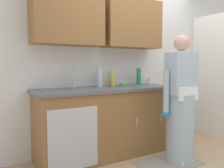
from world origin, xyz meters
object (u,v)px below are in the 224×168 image
at_px(knife_on_counter, 163,85).
at_px(bottle_dish_liquid, 139,76).
at_px(sink, 81,90).
at_px(bottle_soap, 113,78).
at_px(bottle_water_short, 100,77).
at_px(sponge, 124,84).
at_px(cup_by_sink, 150,81).
at_px(person_at_sink, 180,109).

bearing_deg(knife_on_counter, bottle_dish_liquid, 171.23).
xyz_separation_m(sink, bottle_soap, (0.59, 0.20, 0.13)).
xyz_separation_m(bottle_water_short, bottle_dish_liquid, (0.70, 0.02, -0.00)).
bearing_deg(knife_on_counter, bottle_water_short, -155.49).
height_order(sink, sponge, sink).
distance_m(bottle_water_short, cup_by_sink, 0.90).
xyz_separation_m(bottle_dish_liquid, cup_by_sink, (0.19, -0.03, -0.08)).
height_order(bottle_dish_liquid, knife_on_counter, bottle_dish_liquid).
height_order(bottle_water_short, bottle_dish_liquid, bottle_water_short).
bearing_deg(bottle_water_short, bottle_soap, 12.96).
height_order(bottle_water_short, sponge, bottle_water_short).
xyz_separation_m(knife_on_counter, sponge, (-0.53, 0.27, 0.01)).
distance_m(bottle_soap, sponge, 0.19).
distance_m(person_at_sink, knife_on_counter, 0.65).
relative_size(person_at_sink, sponge, 14.73).
relative_size(person_at_sink, knife_on_counter, 6.75).
bearing_deg(sink, bottle_dish_liquid, 8.70).
bearing_deg(sponge, bottle_dish_liquid, 1.18).
bearing_deg(cup_by_sink, sink, -174.08).
xyz_separation_m(cup_by_sink, sponge, (-0.48, 0.03, -0.03)).
height_order(person_at_sink, sponge, person_at_sink).
height_order(bottle_water_short, knife_on_counter, bottle_water_short).
relative_size(cup_by_sink, knife_on_counter, 0.41).
bearing_deg(cup_by_sink, knife_on_counter, -78.79).
relative_size(bottle_water_short, bottle_soap, 1.19).
distance_m(sink, person_at_sink, 1.29).
xyz_separation_m(sink, knife_on_counter, (1.28, -0.12, 0.02)).
xyz_separation_m(person_at_sink, bottle_water_short, (-0.73, 0.83, 0.38)).
height_order(sink, person_at_sink, person_at_sink).
xyz_separation_m(sink, bottle_dish_liquid, (1.04, 0.16, 0.14)).
bearing_deg(bottle_soap, sink, -161.33).
bearing_deg(bottle_soap, sponge, -16.25).
xyz_separation_m(person_at_sink, bottle_soap, (-0.48, 0.88, 0.36)).
distance_m(person_at_sink, bottle_soap, 1.07).
relative_size(bottle_dish_liquid, sponge, 2.34).
relative_size(sink, bottle_soap, 2.23).
xyz_separation_m(bottle_soap, bottle_dish_liquid, (0.45, -0.04, 0.02)).
distance_m(person_at_sink, cup_by_sink, 0.88).
bearing_deg(cup_by_sink, sponge, 176.98).
relative_size(sink, sponge, 4.55).
relative_size(sink, bottle_dish_liquid, 1.94).
bearing_deg(sponge, sink, -168.49).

